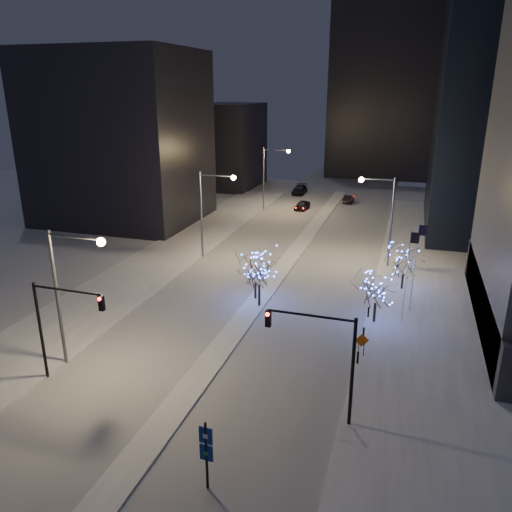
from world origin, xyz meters
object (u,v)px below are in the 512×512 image
at_px(street_lamp_w_near, 68,281).
at_px(street_lamp_east, 384,210).
at_px(car_near, 302,205).
at_px(car_far, 300,190).
at_px(holiday_tree_median_near, 259,268).
at_px(street_lamp_w_far, 270,170).
at_px(construction_sign, 362,342).
at_px(car_mid, 349,199).
at_px(street_lamp_w_mid, 209,203).
at_px(holiday_tree_plaza_near, 377,288).
at_px(holiday_tree_median_far, 255,271).
at_px(wayfinding_sign, 206,449).
at_px(traffic_signal_west, 58,318).
at_px(holiday_tree_plaza_far, 404,261).
at_px(traffic_signal_east, 326,350).

height_order(street_lamp_w_near, street_lamp_east, same).
bearing_deg(car_near, street_lamp_east, -51.89).
height_order(car_far, holiday_tree_median_near, holiday_tree_median_near).
bearing_deg(street_lamp_w_far, street_lamp_w_near, -90.00).
bearing_deg(construction_sign, holiday_tree_median_near, 131.65).
height_order(car_near, holiday_tree_median_near, holiday_tree_median_near).
xyz_separation_m(street_lamp_east, car_near, (-14.06, 23.85, -5.73)).
relative_size(street_lamp_w_far, car_mid, 2.56).
xyz_separation_m(car_near, construction_sign, (14.28, -44.65, 0.50)).
height_order(street_lamp_w_mid, holiday_tree_plaza_near, street_lamp_w_mid).
relative_size(car_mid, car_far, 0.72).
xyz_separation_m(street_lamp_w_far, car_mid, (11.49, 9.41, -5.85)).
xyz_separation_m(car_mid, holiday_tree_median_near, (-2.06, -45.89, 3.09)).
distance_m(car_mid, car_far, 10.86).
bearing_deg(holiday_tree_median_far, holiday_tree_plaza_near, -8.46).
relative_size(street_lamp_w_mid, car_far, 1.85).
height_order(car_far, holiday_tree_plaza_near, holiday_tree_plaza_near).
bearing_deg(holiday_tree_median_near, construction_sign, -32.77).
height_order(car_mid, construction_sign, construction_sign).
height_order(street_lamp_w_near, wayfinding_sign, street_lamp_w_near).
distance_m(car_near, holiday_tree_median_far, 37.19).
xyz_separation_m(street_lamp_w_mid, street_lamp_east, (19.02, 3.00, -0.05)).
bearing_deg(street_lamp_east, construction_sign, -89.40).
bearing_deg(traffic_signal_west, holiday_tree_plaza_far, 48.00).
height_order(car_near, construction_sign, construction_sign).
relative_size(car_far, holiday_tree_plaza_near, 1.17).
height_order(street_lamp_w_mid, holiday_tree_median_far, street_lamp_w_mid).
distance_m(street_lamp_east, holiday_tree_plaza_near, 15.12).
bearing_deg(car_mid, street_lamp_w_near, 82.53).
height_order(traffic_signal_east, wayfinding_sign, traffic_signal_east).
bearing_deg(car_near, holiday_tree_median_far, -76.72).
height_order(street_lamp_w_far, wayfinding_sign, street_lamp_w_far).
bearing_deg(car_mid, street_lamp_east, 106.96).
distance_m(traffic_signal_west, car_near, 54.19).
xyz_separation_m(street_lamp_east, holiday_tree_median_near, (-9.58, -14.49, -2.72)).
distance_m(street_lamp_w_mid, wayfinding_sign, 35.84).
distance_m(traffic_signal_west, holiday_tree_median_near, 17.94).
bearing_deg(street_lamp_w_near, construction_sign, 20.53).
xyz_separation_m(holiday_tree_plaza_near, construction_sign, (-0.45, -6.06, -1.93)).
bearing_deg(construction_sign, street_lamp_east, 75.03).
height_order(traffic_signal_west, traffic_signal_east, same).
xyz_separation_m(street_lamp_w_far, holiday_tree_plaza_far, (21.68, -28.48, -3.50)).
bearing_deg(holiday_tree_plaza_far, street_lamp_w_far, 127.28).
height_order(street_lamp_w_near, holiday_tree_plaza_far, street_lamp_w_near).
relative_size(traffic_signal_east, holiday_tree_median_far, 1.69).
height_order(street_lamp_east, construction_sign, street_lamp_east).
bearing_deg(holiday_tree_median_near, street_lamp_w_mid, 129.41).
relative_size(street_lamp_w_near, car_far, 1.85).
bearing_deg(wayfinding_sign, street_lamp_w_near, 152.71).
distance_m(car_far, wayfinding_sign, 73.15).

